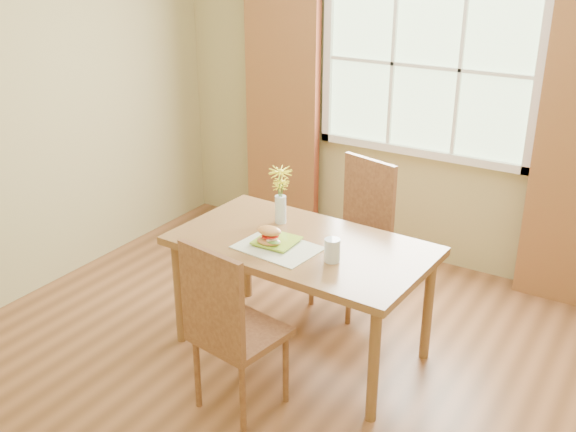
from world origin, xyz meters
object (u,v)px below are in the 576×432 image
at_px(croissant_sandwich, 269,236).
at_px(water_glass, 332,251).
at_px(dining_table, 301,254).
at_px(chair_near, 228,324).
at_px(chair_far, 358,228).
at_px(flower_vase, 280,190).

relative_size(croissant_sandwich, water_glass, 1.20).
bearing_deg(water_glass, dining_table, 155.62).
xyz_separation_m(chair_near, chair_far, (0.04, 1.41, 0.01)).
distance_m(chair_near, chair_far, 1.41).
relative_size(chair_near, croissant_sandwich, 6.32).
bearing_deg(croissant_sandwich, water_glass, -1.14).
relative_size(dining_table, water_glass, 11.62).
xyz_separation_m(chair_far, croissant_sandwich, (-0.15, -0.86, 0.24)).
relative_size(water_glass, flower_vase, 0.37).
bearing_deg(chair_near, water_glass, 73.23).
bearing_deg(dining_table, chair_far, 90.65).
height_order(dining_table, chair_near, chair_near).
height_order(dining_table, water_glass, water_glass).
relative_size(chair_far, flower_vase, 2.84).
xyz_separation_m(water_glass, flower_vase, (-0.52, 0.30, 0.15)).
distance_m(chair_far, flower_vase, 0.71).
distance_m(dining_table, water_glass, 0.32).
distance_m(chair_far, water_glass, 0.89).
bearing_deg(chair_far, chair_near, -76.13).
distance_m(dining_table, chair_far, 0.71).
bearing_deg(water_glass, croissant_sandwich, -175.32).
bearing_deg(flower_vase, chair_far, 62.04).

